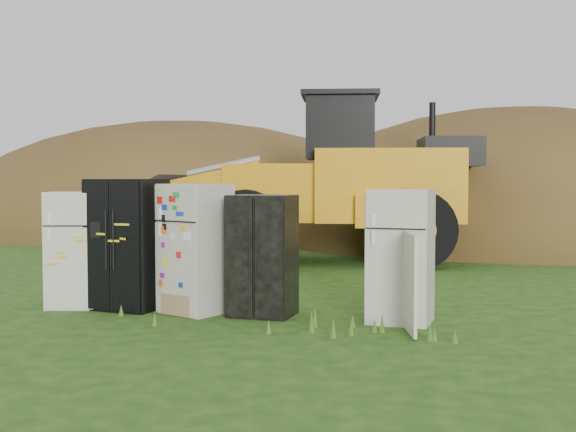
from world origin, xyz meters
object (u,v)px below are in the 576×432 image
(fridge_black_side, at_px, (127,244))
(fridge_sticker, at_px, (196,248))
(fridge_dark_mid, at_px, (262,255))
(wheel_loader, at_px, (298,178))
(fridge_leftmost, at_px, (75,249))
(fridge_open_door, at_px, (401,256))

(fridge_black_side, relative_size, fridge_sticker, 1.04)
(fridge_sticker, bearing_deg, fridge_dark_mid, 24.40)
(fridge_dark_mid, height_order, wheel_loader, wheel_loader)
(fridge_leftmost, distance_m, wheel_loader, 6.95)
(fridge_black_side, xyz_separation_m, fridge_open_door, (4.01, -0.03, -0.07))
(fridge_black_side, height_order, fridge_open_door, fridge_black_side)
(fridge_leftmost, xyz_separation_m, fridge_open_door, (4.83, 0.04, 0.03))
(fridge_leftmost, distance_m, fridge_dark_mid, 2.90)
(fridge_black_side, bearing_deg, fridge_dark_mid, 6.40)
(fridge_leftmost, relative_size, wheel_loader, 0.22)
(fridge_open_door, bearing_deg, fridge_black_side, -175.31)
(fridge_leftmost, bearing_deg, fridge_sticker, -16.30)
(wheel_loader, bearing_deg, fridge_sticker, -99.48)
(fridge_leftmost, xyz_separation_m, wheel_loader, (1.83, 6.62, 1.07))
(fridge_dark_mid, bearing_deg, fridge_sticker, -176.95)
(fridge_dark_mid, bearing_deg, fridge_leftmost, -177.10)
(fridge_black_side, relative_size, fridge_dark_mid, 1.13)
(fridge_leftmost, distance_m, fridge_black_side, 0.83)
(fridge_black_side, bearing_deg, fridge_sticker, 4.75)
(fridge_dark_mid, distance_m, wheel_loader, 6.76)
(fridge_leftmost, xyz_separation_m, fridge_dark_mid, (2.90, 0.03, -0.01))
(fridge_black_side, bearing_deg, fridge_leftmost, -167.68)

